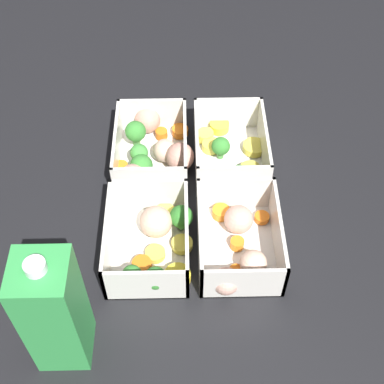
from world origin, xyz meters
The scene contains 6 objects.
ground_plane centered at (0.00, 0.00, 0.00)m, with size 4.00×4.00×0.00m, color black.
container_near_left centered at (-0.10, -0.07, 0.02)m, with size 0.18×0.12×0.07m.
container_near_right centered at (0.09, -0.07, 0.02)m, with size 0.17×0.13×0.07m.
container_far_left centered at (-0.09, 0.06, 0.02)m, with size 0.17×0.13×0.07m.
container_far_right centered at (0.09, 0.07, 0.03)m, with size 0.20×0.14×0.07m.
juice_carton centered at (-0.24, 0.17, 0.10)m, with size 0.07×0.07×0.20m.
Camera 1 is at (-0.54, 0.01, 0.67)m, focal length 50.00 mm.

